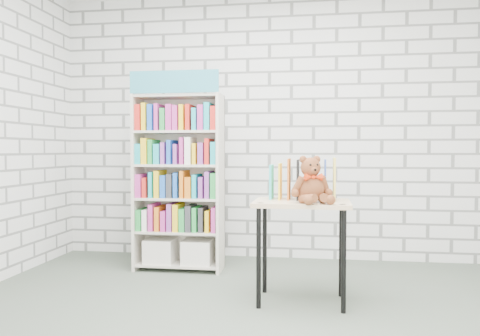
# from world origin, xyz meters

# --- Properties ---
(ground) EXTENTS (4.50, 4.50, 0.00)m
(ground) POSITION_xyz_m (0.00, 0.00, 0.00)
(ground) COLOR #475144
(ground) RESTS_ON ground
(room_shell) EXTENTS (4.52, 4.02, 2.81)m
(room_shell) POSITION_xyz_m (0.00, 0.00, 1.78)
(room_shell) COLOR silver
(room_shell) RESTS_ON ground
(bookshelf) EXTENTS (0.84, 0.33, 1.88)m
(bookshelf) POSITION_xyz_m (-0.81, 1.36, 0.86)
(bookshelf) COLOR beige
(bookshelf) RESTS_ON ground
(display_table) EXTENTS (0.72, 0.51, 0.77)m
(display_table) POSITION_xyz_m (0.36, 0.55, 0.66)
(display_table) COLOR tan
(display_table) RESTS_ON ground
(table_books) EXTENTS (0.50, 0.23, 0.30)m
(table_books) POSITION_xyz_m (0.37, 0.66, 0.92)
(table_books) COLOR #2AB0B8
(table_books) RESTS_ON display_table
(teddy_bear) EXTENTS (0.32, 0.31, 0.34)m
(teddy_bear) POSITION_xyz_m (0.43, 0.44, 0.90)
(teddy_bear) COLOR maroon
(teddy_bear) RESTS_ON display_table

